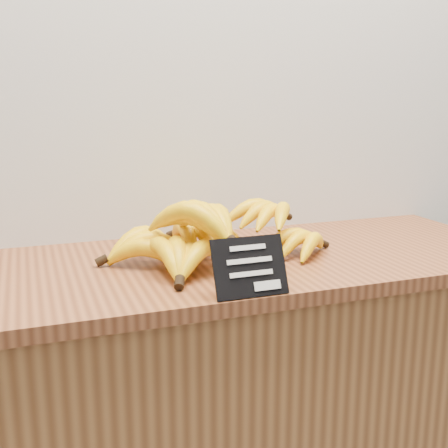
# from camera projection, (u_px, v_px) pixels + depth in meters

# --- Properties ---
(counter) EXTENTS (1.51, 0.50, 0.90)m
(counter) POSITION_uv_depth(u_px,v_px,m) (217.00, 447.00, 1.37)
(counter) COLOR #935D2F
(counter) RESTS_ON ground
(counter_top) EXTENTS (1.46, 0.54, 0.03)m
(counter_top) POSITION_uv_depth(u_px,v_px,m) (217.00, 265.00, 1.27)
(counter_top) COLOR brown
(counter_top) RESTS_ON counter
(chalkboard_sign) EXTENTS (0.14, 0.05, 0.10)m
(chalkboard_sign) POSITION_uv_depth(u_px,v_px,m) (250.00, 267.00, 1.02)
(chalkboard_sign) COLOR black
(chalkboard_sign) RESTS_ON counter_top
(banana_pile) EXTENTS (0.55, 0.36, 0.13)m
(banana_pile) POSITION_uv_depth(u_px,v_px,m) (206.00, 236.00, 1.24)
(banana_pile) COLOR yellow
(banana_pile) RESTS_ON counter_top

